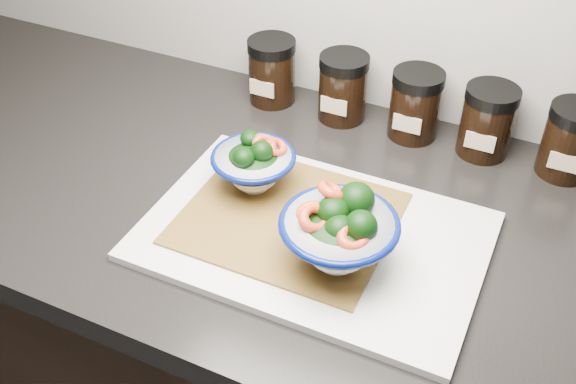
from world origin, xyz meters
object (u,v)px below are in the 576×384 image
at_px(spice_jar_d, 487,121).
at_px(spice_jar_b, 343,87).
at_px(spice_jar_a, 272,71).
at_px(cutting_board, 313,236).
at_px(bowl_right, 339,233).
at_px(spice_jar_e, 571,141).
at_px(bowl_left, 254,165).
at_px(spice_jar_c, 415,104).

bearing_deg(spice_jar_d, spice_jar_b, 180.00).
bearing_deg(spice_jar_a, cutting_board, -55.13).
relative_size(bowl_right, spice_jar_e, 1.33).
bearing_deg(spice_jar_b, bowl_right, -69.28).
distance_m(bowl_left, spice_jar_a, 0.26).
xyz_separation_m(spice_jar_c, spice_jar_e, (0.24, 0.00, 0.00)).
xyz_separation_m(bowl_right, spice_jar_b, (-0.13, 0.34, -0.01)).
distance_m(cutting_board, spice_jar_a, 0.37).
height_order(bowl_left, spice_jar_d, spice_jar_d).
bearing_deg(spice_jar_c, spice_jar_b, 180.00).
distance_m(spice_jar_b, spice_jar_e, 0.36).
xyz_separation_m(bowl_left, spice_jar_e, (0.40, 0.25, 0.00)).
relative_size(spice_jar_a, spice_jar_d, 1.00).
bearing_deg(spice_jar_d, spice_jar_c, 180.00).
height_order(bowl_left, spice_jar_e, spice_jar_e).
relative_size(cutting_board, spice_jar_b, 3.98).
relative_size(bowl_left, spice_jar_e, 1.07).
xyz_separation_m(bowl_left, spice_jar_c, (0.16, 0.25, 0.00)).
xyz_separation_m(spice_jar_b, spice_jar_e, (0.36, 0.00, 0.00)).
bearing_deg(spice_jar_d, bowl_right, -108.00).
bearing_deg(cutting_board, spice_jar_e, 46.62).
height_order(bowl_right, spice_jar_e, bowl_right).
distance_m(bowl_right, spice_jar_e, 0.41).
bearing_deg(cutting_board, spice_jar_c, 81.30).
relative_size(bowl_left, spice_jar_b, 1.07).
distance_m(cutting_board, bowl_left, 0.13).
distance_m(bowl_left, spice_jar_c, 0.29).
xyz_separation_m(spice_jar_b, spice_jar_c, (0.12, 0.00, 0.00)).
bearing_deg(spice_jar_b, bowl_left, -98.69).
height_order(spice_jar_a, spice_jar_e, same).
height_order(cutting_board, spice_jar_e, spice_jar_e).
bearing_deg(spice_jar_c, spice_jar_a, 180.00).
height_order(spice_jar_a, spice_jar_d, same).
bearing_deg(spice_jar_e, spice_jar_b, 180.00).
bearing_deg(spice_jar_a, spice_jar_d, 0.00).
height_order(bowl_left, spice_jar_c, spice_jar_c).
distance_m(spice_jar_a, spice_jar_e, 0.49).
bearing_deg(spice_jar_a, bowl_right, -52.58).
bearing_deg(spice_jar_b, spice_jar_e, 0.00).
distance_m(cutting_board, spice_jar_e, 0.41).
relative_size(spice_jar_a, spice_jar_b, 1.00).
bearing_deg(spice_jar_c, spice_jar_e, 0.00).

